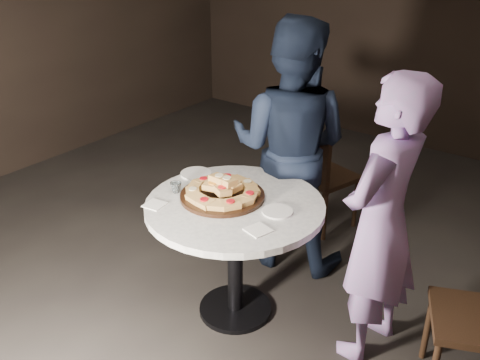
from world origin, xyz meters
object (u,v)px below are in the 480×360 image
Objects in this scene: table at (235,225)px; diner_navy at (290,147)px; water_glass at (176,187)px; chair_far at (319,171)px; serving_board at (222,196)px; diner_teal at (381,224)px; focaccia_pile at (223,189)px.

diner_navy reaches higher than table.
water_glass is 0.08× the size of chair_far.
serving_board is 0.29× the size of diner_navy.
diner_teal is (0.90, -0.50, -0.06)m from diner_navy.
diner_navy is at bearing 96.95° from table.
serving_board is 0.31× the size of diner_teal.
chair_far is 0.63m from diner_navy.
diner_teal is (0.91, 0.23, 0.02)m from serving_board.
serving_board is at bearing 23.44° from water_glass.
focaccia_pile is 0.73m from diner_navy.
focaccia_pile is (-0.10, 0.01, 0.21)m from table.
diner_navy is 1.03m from diner_teal.
diner_navy is (-0.09, 0.74, 0.24)m from table.
serving_board is 0.29m from water_glass.
table is 2.39× the size of serving_board.
focaccia_pile is 0.30m from water_glass.
focaccia_pile is 6.59× the size of water_glass.
diner_teal is at bearing 16.16° from water_glass.
diner_navy is (0.01, 0.73, 0.03)m from focaccia_pile.
serving_board is at bearing -128.13° from focaccia_pile.
diner_navy is (0.01, 0.73, 0.08)m from serving_board.
table is 0.78m from diner_navy.
water_glass is at bearing 95.37° from chair_far.
diner_teal reaches higher than focaccia_pile.
chair_far is 0.49× the size of diner_navy.
diner_teal is at bearing 13.76° from focaccia_pile.
diner_teal is (0.81, 0.23, 0.18)m from table.
table is 1.38× the size of chair_far.
water_glass is (-0.27, -0.12, 0.02)m from serving_board.
diner_teal reaches higher than serving_board.
chair_far reaches higher than table.
diner_teal reaches higher than table.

